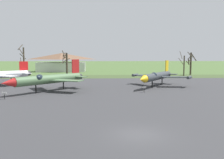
# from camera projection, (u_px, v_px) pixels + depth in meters

# --- Properties ---
(ground_plane) EXTENTS (600.00, 600.00, 0.00)m
(ground_plane) POSITION_uv_depth(u_px,v_px,m) (139.00, 135.00, 17.85)
(ground_plane) COLOR #425B2D
(asphalt_apron) EXTENTS (72.39, 58.06, 0.05)m
(asphalt_apron) POSITION_uv_depth(u_px,v_px,m) (120.00, 96.00, 35.17)
(asphalt_apron) COLOR #333335
(asphalt_apron) RESTS_ON ground
(grass_verge_strip) EXTENTS (132.39, 12.00, 0.06)m
(grass_verge_strip) POSITION_uv_depth(u_px,v_px,m) (111.00, 77.00, 70.00)
(grass_verge_strip) COLOR #384926
(grass_verge_strip) RESTS_ON ground
(jet_fighter_front_left) EXTENTS (12.29, 13.49, 5.45)m
(jet_fighter_front_left) POSITION_uv_depth(u_px,v_px,m) (48.00, 79.00, 39.61)
(jet_fighter_front_left) COLOR #4C6B47
(jet_fighter_front_left) RESTS_ON ground
(info_placard_front_left) EXTENTS (0.65, 0.25, 1.05)m
(info_placard_front_left) POSITION_uv_depth(u_px,v_px,m) (5.00, 95.00, 32.63)
(info_placard_front_left) COLOR black
(info_placard_front_left) RESTS_ON ground
(jet_fighter_rear_center) EXTENTS (11.85, 13.82, 5.16)m
(jet_fighter_rear_center) POSITION_uv_depth(u_px,v_px,m) (157.00, 76.00, 46.30)
(jet_fighter_rear_center) COLOR #33383D
(jet_fighter_rear_center) RESTS_ON ground
(info_placard_rear_center) EXTENTS (0.55, 0.26, 1.03)m
(info_placard_rear_center) POSITION_uv_depth(u_px,v_px,m) (144.00, 89.00, 38.59)
(info_placard_rear_center) COLOR black
(info_placard_rear_center) RESTS_ON ground
(bare_tree_far_left) EXTENTS (2.58, 2.87, 9.92)m
(bare_tree_far_left) POSITION_uv_depth(u_px,v_px,m) (23.00, 60.00, 74.36)
(bare_tree_far_left) COLOR #42382D
(bare_tree_far_left) RESTS_ON ground
(bare_tree_left_of_center) EXTENTS (2.47, 3.29, 7.89)m
(bare_tree_left_of_center) POSITION_uv_depth(u_px,v_px,m) (66.00, 63.00, 72.68)
(bare_tree_left_of_center) COLOR #42382D
(bare_tree_left_of_center) RESTS_ON ground
(bare_tree_center) EXTENTS (3.37, 2.82, 7.70)m
(bare_tree_center) POSITION_uv_depth(u_px,v_px,m) (184.00, 65.00, 72.18)
(bare_tree_center) COLOR #42382D
(bare_tree_center) RESTS_ON ground
(bare_tree_right_of_center) EXTENTS (3.12, 2.81, 7.56)m
(bare_tree_right_of_center) POSITION_uv_depth(u_px,v_px,m) (191.00, 62.00, 76.47)
(bare_tree_right_of_center) COLOR #42382D
(bare_tree_right_of_center) RESTS_ON ground
(visitor_building) EXTENTS (20.00, 10.88, 7.41)m
(visitor_building) POSITION_uv_depth(u_px,v_px,m) (62.00, 62.00, 94.46)
(visitor_building) COLOR beige
(visitor_building) RESTS_ON ground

